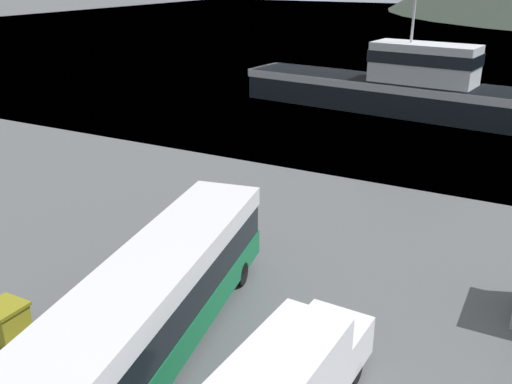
# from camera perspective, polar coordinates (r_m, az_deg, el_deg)

# --- Properties ---
(tour_bus) EXTENTS (4.97, 13.13, 3.28)m
(tour_bus) POSITION_cam_1_polar(r_m,az_deg,el_deg) (18.08, -9.73, -10.36)
(tour_bus) COLOR #146B3D
(tour_bus) RESTS_ON ground
(delivery_van) EXTENTS (2.28, 6.24, 2.61)m
(delivery_van) POSITION_cam_1_polar(r_m,az_deg,el_deg) (15.63, 3.72, -18.03)
(delivery_van) COLOR silver
(delivery_van) RESTS_ON ground
(fishing_boat) EXTENTS (26.39, 7.75, 10.41)m
(fishing_boat) POSITION_cam_1_polar(r_m,az_deg,el_deg) (49.65, 13.99, 10.21)
(fishing_boat) COLOR black
(fishing_boat) RESTS_ON water_surface
(storage_bin) EXTENTS (1.23, 1.21, 1.23)m
(storage_bin) POSITION_cam_1_polar(r_m,az_deg,el_deg) (20.59, -23.72, -11.78)
(storage_bin) COLOR olive
(storage_bin) RESTS_ON ground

